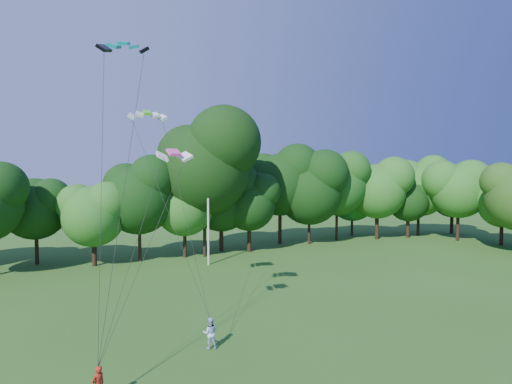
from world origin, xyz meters
name	(u,v)px	position (x,y,z in m)	size (l,w,h in m)	color
utility_pole	(208,224)	(4.60, 30.15, 4.41)	(1.61, 0.75, 8.60)	silver
kite_flyer_right	(210,333)	(-1.34, 10.77, 0.88)	(0.85, 0.66, 1.75)	#AEC8F2
kite_teal	(124,43)	(-5.71, 10.88, 16.37)	(2.59, 1.63, 0.49)	#04878C
kite_green	(147,112)	(-3.60, 17.50, 13.95)	(2.56, 1.24, 0.51)	#48C11D
kite_pink	(174,152)	(-3.11, 11.65, 11.01)	(1.97, 1.04, 0.45)	#F644AA
tree_back_center	(204,166)	(5.44, 34.33, 10.64)	(11.71, 11.71, 17.04)	#322013
tree_back_east	(352,189)	(30.87, 39.85, 7.32)	(8.06, 8.06, 11.73)	#362815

